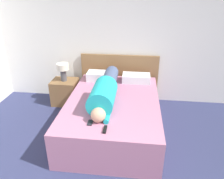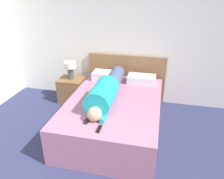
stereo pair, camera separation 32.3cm
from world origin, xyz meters
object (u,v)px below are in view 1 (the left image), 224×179
person_lying (105,91)px  nightstand (65,92)px  bed (113,115)px  pillow_near_headboard (102,76)px  cell_phone (90,123)px  pillow_second (136,78)px  table_lamp (63,69)px  tv_remote (105,129)px

person_lying → nightstand: bearing=139.2°
bed → pillow_near_headboard: bearing=112.0°
person_lying → cell_phone: bearing=-98.5°
pillow_near_headboard → pillow_second: pillow_near_headboard is taller
bed → table_lamp: bearing=143.2°
pillow_second → cell_phone: pillow_second is taller
bed → cell_phone: size_ratio=15.88×
tv_remote → cell_phone: (-0.22, 0.13, -0.01)m
tv_remote → bed: bearing=89.4°
cell_phone → pillow_near_headboard: bearing=93.4°
nightstand → cell_phone: size_ratio=3.84×
nightstand → cell_phone: 1.76m
person_lying → pillow_near_headboard: bearing=103.4°
person_lying → tv_remote: (0.12, -0.81, -0.15)m
table_lamp → pillow_near_headboard: bearing=-2.2°
table_lamp → tv_remote: (1.07, -1.64, -0.16)m
bed → tv_remote: 0.88m
pillow_near_headboard → tv_remote: pillow_near_headboard is taller
bed → table_lamp: 1.42m
table_lamp → pillow_near_headboard: (0.76, -0.03, -0.10)m
person_lying → pillow_second: person_lying is taller
nightstand → pillow_near_headboard: (0.76, -0.03, 0.39)m
pillow_second → tv_remote: pillow_second is taller
pillow_second → person_lying: bearing=-120.7°
person_lying → pillow_second: size_ratio=3.23×
pillow_near_headboard → nightstand: bearing=177.8°
bed → pillow_near_headboard: pillow_near_headboard is taller
person_lying → pillow_second: bearing=59.3°
bed → person_lying: 0.46m
pillow_second → table_lamp: bearing=178.8°
pillow_near_headboard → table_lamp: bearing=177.8°
nightstand → pillow_second: 1.48m
bed → cell_phone: cell_phone is taller
tv_remote → cell_phone: size_ratio=1.15×
table_lamp → pillow_second: table_lamp is taller
table_lamp → cell_phone: table_lamp is taller
bed → pillow_second: bearing=65.8°
table_lamp → cell_phone: (0.85, -1.50, -0.17)m
cell_phone → nightstand: bearing=119.6°
nightstand → tv_remote: (1.07, -1.64, 0.32)m
tv_remote → table_lamp: bearing=123.2°
pillow_near_headboard → cell_phone: bearing=-86.6°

